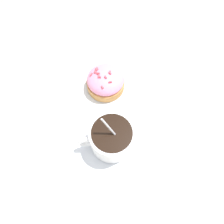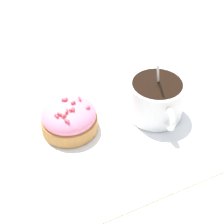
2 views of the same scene
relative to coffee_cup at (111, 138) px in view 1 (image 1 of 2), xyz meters
name	(u,v)px [view 1 (image 1 of 2)]	position (x,y,z in m)	size (l,w,h in m)	color
ground_plane	(108,113)	(-0.07, 0.01, -0.04)	(3.00, 3.00, 0.00)	#C6B793
paper_napkin	(108,113)	(-0.07, 0.01, -0.04)	(0.34, 0.34, 0.00)	white
coffee_cup	(111,138)	(0.00, 0.00, 0.00)	(0.09, 0.12, 0.12)	white
frosted_pastry	(106,81)	(-0.15, 0.03, -0.01)	(0.09, 0.09, 0.06)	#C18442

